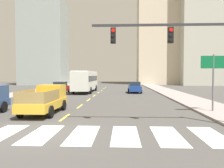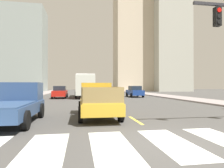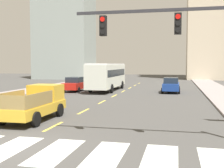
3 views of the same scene
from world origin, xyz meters
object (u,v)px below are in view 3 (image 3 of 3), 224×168
(pickup_stakebed, at_px, (37,103))
(sedan_mid, at_px, (75,84))
(sedan_near_left, at_px, (171,85))
(city_bus, at_px, (107,75))
(traffic_signal_gantry, at_px, (205,41))

(pickup_stakebed, height_order, sedan_mid, pickup_stakebed)
(sedan_near_left, bearing_deg, city_bus, 175.47)
(sedan_near_left, relative_size, traffic_signal_gantry, 0.57)
(city_bus, relative_size, traffic_signal_gantry, 1.39)
(pickup_stakebed, height_order, traffic_signal_gantry, traffic_signal_gantry)
(sedan_near_left, height_order, traffic_signal_gantry, traffic_signal_gantry)
(pickup_stakebed, relative_size, traffic_signal_gantry, 0.67)
(pickup_stakebed, bearing_deg, sedan_mid, 102.23)
(sedan_near_left, distance_m, traffic_signal_gantry, 21.97)
(city_bus, bearing_deg, traffic_signal_gantry, -66.02)
(sedan_mid, bearing_deg, sedan_near_left, 6.37)
(city_bus, height_order, sedan_mid, city_bus)
(city_bus, relative_size, sedan_mid, 2.45)
(pickup_stakebed, xyz_separation_m, sedan_mid, (-3.76, 16.94, -0.08))
(city_bus, distance_m, traffic_signal_gantry, 24.55)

